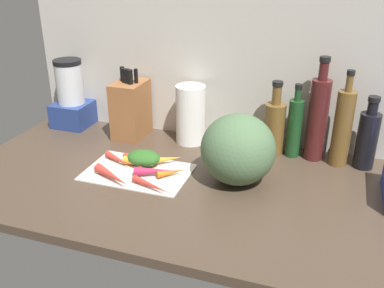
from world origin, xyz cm
name	(u,v)px	position (x,y,z in cm)	size (l,w,h in cm)	color
ground_plane	(210,188)	(0.00, 0.00, -1.50)	(170.00, 80.00, 3.00)	#47382B
wall_back	(241,64)	(0.00, 38.50, 30.00)	(170.00, 3.00, 60.00)	#BCB7AD
cutting_board	(138,172)	(-25.25, -0.61, 0.40)	(34.97, 23.15, 0.80)	beige
carrot_0	(135,163)	(-27.44, 2.32, 1.88)	(2.17, 2.17, 14.60)	red
carrot_1	(139,163)	(-26.03, 2.22, 2.27)	(2.93, 2.93, 11.81)	orange
carrot_2	(162,160)	(-19.36, 6.69, 2.40)	(3.20, 3.20, 13.67)	orange
carrot_3	(171,172)	(-13.18, -0.12, 1.97)	(2.33, 2.33, 10.03)	orange
carrot_4	(151,185)	(-16.12, -10.00, 1.91)	(2.22, 2.22, 14.83)	red
carrot_5	(156,171)	(-17.99, -1.60, 2.34)	(3.09, 3.09, 14.61)	#B2264C
carrot_6	(118,159)	(-34.38, 2.71, 1.97)	(2.33, 2.33, 12.60)	red
carrot_7	(112,176)	(-30.27, -9.17, 2.33)	(3.05, 3.05, 16.28)	red
carrot_greens_pile	(144,158)	(-25.29, 4.43, 3.28)	(11.74, 9.03, 4.97)	#2D6023
winter_squash	(238,149)	(7.77, 4.64, 11.44)	(23.83, 23.68, 22.88)	#4C6B47
knife_block	(131,109)	(-41.03, 27.50, 11.52)	(11.35, 15.62, 27.86)	brown
blender_appliance	(71,98)	(-69.63, 29.81, 12.22)	(14.76, 14.76, 28.32)	navy
paper_towel_roll	(191,115)	(-16.71, 29.50, 11.33)	(11.23, 11.23, 22.66)	white
bottle_0	(274,126)	(15.22, 29.78, 10.62)	(7.59, 7.59, 27.40)	brown
bottle_1	(294,127)	(22.37, 29.96, 11.26)	(5.17, 5.17, 27.02)	#19421E
bottle_2	(318,118)	(29.87, 30.33, 15.61)	(6.91, 6.91, 36.98)	#471919
bottle_3	(343,127)	(38.44, 28.08, 13.95)	(6.29, 6.29, 33.74)	brown
bottle_4	(367,138)	(46.83, 28.86, 10.71)	(6.99, 6.99, 25.50)	black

